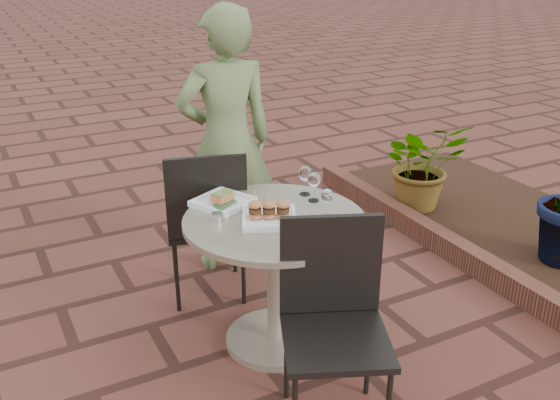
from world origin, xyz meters
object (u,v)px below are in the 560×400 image
chair_far (206,214)px  diner (226,142)px  cafe_table (275,262)px  plate_salmon (223,201)px  chair_near (333,307)px  plate_sliders (269,214)px  plate_tuna (325,233)px

chair_far → diner: diner is taller
cafe_table → diner: 1.00m
chair_far → plate_salmon: bearing=103.2°
chair_near → diner: (0.16, 1.50, 0.28)m
chair_near → chair_far: bearing=119.9°
chair_far → plate_sliders: size_ratio=2.71×
plate_tuna → plate_sliders: bearing=120.2°
plate_salmon → plate_tuna: size_ratio=1.24×
plate_tuna → plate_salmon: bearing=116.8°
chair_far → diner: bearing=-112.2°
chair_far → plate_sliders: (0.11, -0.58, 0.22)m
chair_far → plate_sliders: bearing=116.5°
chair_near → plate_tuna: (0.13, 0.29, 0.20)m
chair_near → plate_salmon: 0.87m
chair_near → plate_sliders: bearing=115.9°
cafe_table → chair_far: (-0.14, 0.57, 0.07)m
chair_near → plate_salmon: size_ratio=2.74×
chair_near → plate_tuna: chair_near is taller
plate_tuna → chair_far: bearing=107.0°
plate_sliders → cafe_table: bearing=23.4°
chair_near → plate_sliders: chair_near is taller
plate_sliders → plate_tuna: size_ratio=1.26×
chair_near → plate_tuna: 0.37m
cafe_table → chair_near: chair_near is taller
cafe_table → chair_near: 0.57m
chair_far → chair_near: 1.14m
cafe_table → plate_salmon: bearing=121.1°
diner → plate_tuna: bearing=94.7°
plate_sliders → chair_far: bearing=100.3°
chair_far → cafe_table: bearing=120.5°
chair_near → plate_sliders: (-0.02, 0.55, 0.22)m
chair_near → diner: size_ratio=0.56×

